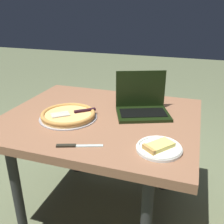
# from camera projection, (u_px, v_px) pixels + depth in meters

# --- Properties ---
(ground_plane) EXTENTS (12.00, 12.00, 0.00)m
(ground_plane) POSITION_uv_depth(u_px,v_px,m) (102.00, 210.00, 1.85)
(ground_plane) COLOR #636C4C
(dining_table) EXTENTS (1.17, 0.99, 0.74)m
(dining_table) POSITION_uv_depth(u_px,v_px,m) (100.00, 127.00, 1.59)
(dining_table) COLOR brown
(dining_table) RESTS_ON ground_plane
(laptop) EXTENTS (0.38, 0.33, 0.25)m
(laptop) POSITION_uv_depth(u_px,v_px,m) (142.00, 105.00, 1.59)
(laptop) COLOR black
(laptop) RESTS_ON dining_table
(pizza_plate) EXTENTS (0.22, 0.22, 0.04)m
(pizza_plate) POSITION_uv_depth(u_px,v_px,m) (159.00, 148.00, 1.19)
(pizza_plate) COLOR white
(pizza_plate) RESTS_ON dining_table
(pizza_tray) EXTENTS (0.34, 0.34, 0.04)m
(pizza_tray) POSITION_uv_depth(u_px,v_px,m) (68.00, 115.00, 1.53)
(pizza_tray) COLOR #9F9C9E
(pizza_tray) RESTS_ON dining_table
(table_knife) EXTENTS (0.22, 0.09, 0.01)m
(table_knife) POSITION_uv_depth(u_px,v_px,m) (75.00, 146.00, 1.23)
(table_knife) COLOR #B4C9C0
(table_knife) RESTS_ON dining_table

